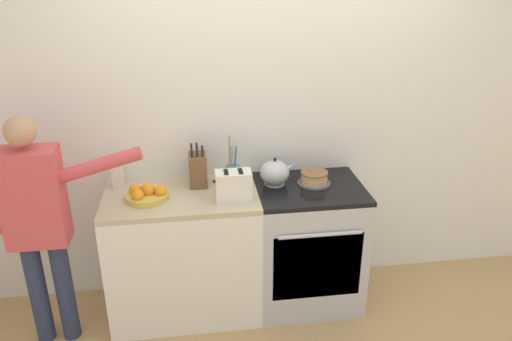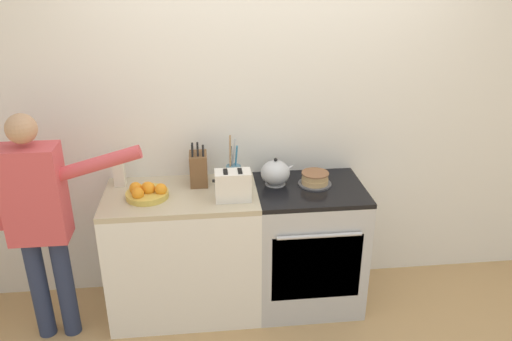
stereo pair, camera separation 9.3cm
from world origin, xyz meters
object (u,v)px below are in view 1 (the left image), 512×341
at_px(knife_block, 198,169).
at_px(milk_carton, 117,172).
at_px(stove_range, 307,244).
at_px(fruit_bowl, 147,194).
at_px(toaster, 234,186).
at_px(layer_cake, 314,178).
at_px(tea_kettle, 275,173).
at_px(person_baker, 38,217).
at_px(utensil_crock, 233,174).

distance_m(knife_block, milk_carton, 0.52).
xyz_separation_m(stove_range, fruit_bowl, (-1.06, -0.03, 0.48)).
xyz_separation_m(fruit_bowl, toaster, (0.54, -0.08, 0.06)).
relative_size(layer_cake, tea_kettle, 0.94).
distance_m(toaster, milk_carton, 0.79).
relative_size(tea_kettle, fruit_bowl, 0.88).
relative_size(layer_cake, person_baker, 0.15).
xyz_separation_m(utensil_crock, fruit_bowl, (-0.56, -0.14, -0.04)).
distance_m(layer_cake, tea_kettle, 0.26).
height_order(utensil_crock, fruit_bowl, utensil_crock).
bearing_deg(fruit_bowl, utensil_crock, 13.69).
distance_m(stove_range, utensil_crock, 0.73).
xyz_separation_m(knife_block, fruit_bowl, (-0.33, -0.17, -0.07)).
relative_size(layer_cake, fruit_bowl, 0.83).
height_order(layer_cake, fruit_bowl, fruit_bowl).
distance_m(utensil_crock, milk_carton, 0.75).
bearing_deg(milk_carton, layer_cake, -5.77).
bearing_deg(fruit_bowl, person_baker, -166.86).
bearing_deg(tea_kettle, fruit_bowl, -172.35).
xyz_separation_m(utensil_crock, toaster, (-0.02, -0.22, 0.02)).
bearing_deg(milk_carton, fruit_bowl, -47.03).
xyz_separation_m(knife_block, person_baker, (-0.94, -0.31, -0.11)).
bearing_deg(fruit_bowl, milk_carton, 132.97).
bearing_deg(person_baker, fruit_bowl, 22.76).
distance_m(layer_cake, toaster, 0.58).
bearing_deg(person_baker, layer_cake, 16.98).
xyz_separation_m(stove_range, milk_carton, (-1.25, 0.17, 0.55)).
bearing_deg(layer_cake, knife_block, 173.06).
xyz_separation_m(tea_kettle, person_baker, (-1.45, -0.26, -0.08)).
xyz_separation_m(layer_cake, person_baker, (-1.71, -0.22, -0.04)).
bearing_deg(tea_kettle, toaster, -146.38).
bearing_deg(tea_kettle, knife_block, 173.47).
height_order(knife_block, toaster, knife_block).
relative_size(toaster, person_baker, 0.16).
height_order(utensil_crock, toaster, utensil_crock).
relative_size(fruit_bowl, milk_carton, 1.16).
xyz_separation_m(stove_range, tea_kettle, (-0.22, 0.08, 0.53)).
distance_m(knife_block, fruit_bowl, 0.38).
bearing_deg(layer_cake, tea_kettle, 172.27).
bearing_deg(knife_block, stove_range, -10.63).
xyz_separation_m(layer_cake, utensil_crock, (-0.54, 0.06, 0.04)).
relative_size(utensil_crock, fruit_bowl, 1.27).
bearing_deg(utensil_crock, toaster, -94.47).
xyz_separation_m(layer_cake, knife_block, (-0.77, 0.09, 0.07)).
xyz_separation_m(stove_range, utensil_crock, (-0.50, 0.10, 0.52)).
relative_size(stove_range, knife_block, 3.00).
bearing_deg(utensil_crock, stove_range, -11.52).
bearing_deg(toaster, person_baker, -177.06).
distance_m(layer_cake, person_baker, 1.73).
height_order(layer_cake, knife_block, knife_block).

